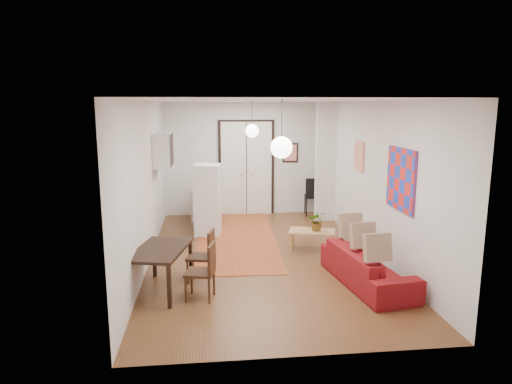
{
  "coord_description": "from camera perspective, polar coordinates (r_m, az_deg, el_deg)",
  "views": [
    {
      "loc": [
        -1.03,
        -8.17,
        2.83
      ],
      "look_at": [
        -0.13,
        -0.0,
        1.25
      ],
      "focal_mm": 32.0,
      "sensor_mm": 36.0,
      "label": 1
    }
  ],
  "objects": [
    {
      "name": "wall_back",
      "position": [
        11.79,
        -1.23,
        4.16
      ],
      "size": [
        4.2,
        0.02,
        2.9
      ],
      "primitive_type": "cube",
      "color": "silver",
      "rests_on": "floor"
    },
    {
      "name": "bowl",
      "position": [
        10.7,
        -6.36,
        0.49
      ],
      "size": [
        0.27,
        0.27,
        0.05
      ],
      "primitive_type": "imported",
      "rotation": [
        0.0,
        0.0,
        -0.41
      ],
      "color": "white",
      "rests_on": "kitchen_counter"
    },
    {
      "name": "dining_table",
      "position": [
        7.13,
        -11.86,
        -7.5
      ],
      "size": [
        0.97,
        1.37,
        0.68
      ],
      "rotation": [
        0.0,
        0.0,
        -0.23
      ],
      "color": "black",
      "rests_on": "floor"
    },
    {
      "name": "sofa",
      "position": [
        7.56,
        13.76,
        -9.04
      ],
      "size": [
        1.05,
        2.09,
        0.58
      ],
      "primitive_type": "imported",
      "rotation": [
        0.0,
        0.0,
        1.71
      ],
      "color": "maroon",
      "rests_on": "floor"
    },
    {
      "name": "soap_bottle",
      "position": [
        11.23,
        -6.62,
        1.32
      ],
      "size": [
        0.11,
        0.11,
        0.18
      ],
      "primitive_type": "imported",
      "rotation": [
        0.0,
        0.0,
        -0.41
      ],
      "color": "teal",
      "rests_on": "kitchen_counter"
    },
    {
      "name": "painting_popart",
      "position": [
        7.67,
        17.68,
        1.53
      ],
      "size": [
        0.05,
        1.0,
        1.0
      ],
      "primitive_type": "cube",
      "color": "red",
      "rests_on": "wall_right"
    },
    {
      "name": "kilim_rug",
      "position": [
        9.84,
        -2.49,
        -5.81
      ],
      "size": [
        1.82,
        4.45,
        0.01
      ],
      "primitive_type": "cube",
      "rotation": [
        0.0,
        0.0,
        -0.04
      ],
      "color": "#B45F2D",
      "rests_on": "floor"
    },
    {
      "name": "poster_back",
      "position": [
        11.9,
        4.32,
        4.92
      ],
      "size": [
        0.4,
        0.03,
        0.5
      ],
      "primitive_type": "cube",
      "color": "red",
      "rests_on": "wall_back"
    },
    {
      "name": "ceiling",
      "position": [
        8.23,
        0.92,
        11.38
      ],
      "size": [
        4.2,
        7.0,
        0.02
      ],
      "primitive_type": "cube",
      "color": "white",
      "rests_on": "wall_back"
    },
    {
      "name": "kitchen_counter",
      "position": [
        11.06,
        -6.32,
        -0.98
      ],
      "size": [
        0.73,
        1.22,
        0.89
      ],
      "rotation": [
        0.0,
        0.0,
        -0.14
      ],
      "color": "#B5B7BA",
      "rests_on": "floor"
    },
    {
      "name": "painting_abstract",
      "position": [
        9.55,
        12.78,
        4.43
      ],
      "size": [
        0.05,
        0.5,
        0.6
      ],
      "primitive_type": "cube",
      "color": "#F6EBCD",
      "rests_on": "wall_right"
    },
    {
      "name": "potted_plant",
      "position": [
        9.02,
        7.67,
        -3.6
      ],
      "size": [
        0.42,
        0.39,
        0.38
      ],
      "primitive_type": "imported",
      "rotation": [
        0.0,
        0.0,
        -0.29
      ],
      "color": "#3D672E",
      "rests_on": "coffee_table"
    },
    {
      "name": "pendant_back",
      "position": [
        10.24,
        -0.5,
        7.64
      ],
      "size": [
        0.3,
        0.3,
        0.8
      ],
      "color": "white",
      "rests_on": "ceiling"
    },
    {
      "name": "print_left",
      "position": [
        10.26,
        -12.14,
        5.72
      ],
      "size": [
        0.03,
        0.44,
        0.54
      ],
      "primitive_type": "cube",
      "color": "olive",
      "rests_on": "wall_left"
    },
    {
      "name": "dining_chair_near",
      "position": [
        7.55,
        -6.99,
        -7.27
      ],
      "size": [
        0.48,
        0.61,
        0.85
      ],
      "rotation": [
        0.0,
        0.0,
        -1.8
      ],
      "color": "#3D2513",
      "rests_on": "floor"
    },
    {
      "name": "wall_left",
      "position": [
        8.35,
        -13.56,
        1.08
      ],
      "size": [
        0.02,
        7.0,
        2.9
      ],
      "primitive_type": "cube",
      "color": "silver",
      "rests_on": "floor"
    },
    {
      "name": "pendant_front",
      "position": [
        6.28,
        3.2,
        5.59
      ],
      "size": [
        0.3,
        0.3,
        0.8
      ],
      "color": "white",
      "rests_on": "ceiling"
    },
    {
      "name": "double_doors",
      "position": [
        11.78,
        -1.21,
        2.93
      ],
      "size": [
        1.44,
        0.06,
        2.5
      ],
      "primitive_type": "cube",
      "color": "silver",
      "rests_on": "wall_back"
    },
    {
      "name": "coffee_table",
      "position": [
        9.07,
        7.01,
        -5.13
      ],
      "size": [
        0.99,
        0.73,
        0.39
      ],
      "rotation": [
        0.0,
        0.0,
        -0.29
      ],
      "color": "tan",
      "rests_on": "floor"
    },
    {
      "name": "floor",
      "position": [
        8.7,
        0.86,
        -8.08
      ],
      "size": [
        7.0,
        7.0,
        0.0
      ],
      "primitive_type": "plane",
      "color": "brown",
      "rests_on": "ground"
    },
    {
      "name": "stub_partition",
      "position": [
        11.18,
        8.71,
        3.67
      ],
      "size": [
        0.5,
        0.1,
        2.9
      ],
      "primitive_type": "cube",
      "color": "silver",
      "rests_on": "floor"
    },
    {
      "name": "wall_cabinet",
      "position": [
        9.75,
        -11.54,
        5.2
      ],
      "size": [
        0.35,
        1.0,
        0.7
      ],
      "primitive_type": "cube",
      "color": "silver",
      "rests_on": "wall_left"
    },
    {
      "name": "wall_front",
      "position": [
        4.97,
        5.94,
        -5.26
      ],
      "size": [
        4.2,
        0.02,
        2.9
      ],
      "primitive_type": "cube",
      "color": "silver",
      "rests_on": "floor"
    },
    {
      "name": "fridge",
      "position": [
        10.03,
        -6.06,
        -0.98
      ],
      "size": [
        0.62,
        0.62,
        1.56
      ],
      "primitive_type": "cube",
      "rotation": [
        0.0,
        0.0,
        -0.14
      ],
      "color": "white",
      "rests_on": "floor"
    },
    {
      "name": "dining_chair_far",
      "position": [
        6.88,
        -7.05,
        -9.08
      ],
      "size": [
        0.48,
        0.61,
        0.85
      ],
      "rotation": [
        0.0,
        0.0,
        -1.8
      ],
      "color": "#3D2513",
      "rests_on": "floor"
    },
    {
      "name": "black_side_chair",
      "position": [
        11.95,
        7.11,
        -0.02
      ],
      "size": [
        0.51,
        0.51,
        1.0
      ],
      "rotation": [
        0.0,
        0.0,
        3.02
      ],
      "color": "black",
      "rests_on": "floor"
    },
    {
      "name": "wall_right",
      "position": [
        8.85,
        14.51,
        1.57
      ],
      "size": [
        0.02,
        7.0,
        2.9
      ],
      "primitive_type": "cube",
      "color": "silver",
      "rests_on": "floor"
    }
  ]
}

